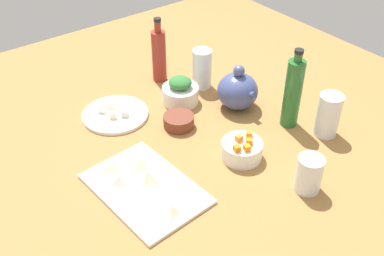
# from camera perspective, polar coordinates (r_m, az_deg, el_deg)

# --- Properties ---
(tabletop) EXTENTS (1.90, 1.90, 0.03)m
(tabletop) POSITION_cam_1_polar(r_m,az_deg,el_deg) (1.46, 0.00, -2.05)
(tabletop) COLOR olive
(tabletop) RESTS_ON ground
(cutting_board) EXTENTS (0.35, 0.25, 0.01)m
(cutting_board) POSITION_cam_1_polar(r_m,az_deg,el_deg) (1.29, -5.79, -7.44)
(cutting_board) COLOR white
(cutting_board) RESTS_ON tabletop
(plate_tofu) EXTENTS (0.22, 0.22, 0.01)m
(plate_tofu) POSITION_cam_1_polar(r_m,az_deg,el_deg) (1.57, -9.43, 1.66)
(plate_tofu) COLOR white
(plate_tofu) RESTS_ON tabletop
(bowl_greens) EXTENTS (0.13, 0.13, 0.06)m
(bowl_greens) POSITION_cam_1_polar(r_m,az_deg,el_deg) (1.61, -1.45, 4.14)
(bowl_greens) COLOR white
(bowl_greens) RESTS_ON tabletop
(bowl_carrots) EXTENTS (0.12, 0.12, 0.05)m
(bowl_carrots) POSITION_cam_1_polar(r_m,az_deg,el_deg) (1.38, 6.15, -2.71)
(bowl_carrots) COLOR white
(bowl_carrots) RESTS_ON tabletop
(bowl_small_side) EXTENTS (0.10, 0.10, 0.04)m
(bowl_small_side) POSITION_cam_1_polar(r_m,az_deg,el_deg) (1.50, -1.65, 0.86)
(bowl_small_side) COLOR brown
(bowl_small_side) RESTS_ON tabletop
(teapot) EXTENTS (0.16, 0.14, 0.16)m
(teapot) POSITION_cam_1_polar(r_m,az_deg,el_deg) (1.57, 5.66, 4.63)
(teapot) COLOR #414D83
(teapot) RESTS_ON tabletop
(bottle_0) EXTENTS (0.06, 0.06, 0.27)m
(bottle_0) POSITION_cam_1_polar(r_m,az_deg,el_deg) (1.49, 12.33, 4.29)
(bottle_0) COLOR #26662B
(bottle_0) RESTS_ON tabletop
(bottle_1) EXTENTS (0.05, 0.05, 0.25)m
(bottle_1) POSITION_cam_1_polar(r_m,az_deg,el_deg) (1.71, -4.10, 9.00)
(bottle_1) COLOR maroon
(bottle_1) RESTS_ON tabletop
(drinking_glass_0) EXTENTS (0.07, 0.07, 0.14)m
(drinking_glass_0) POSITION_cam_1_polar(r_m,az_deg,el_deg) (1.50, 16.46, 1.55)
(drinking_glass_0) COLOR white
(drinking_glass_0) RESTS_ON tabletop
(drinking_glass_1) EXTENTS (0.07, 0.07, 0.11)m
(drinking_glass_1) POSITION_cam_1_polar(r_m,az_deg,el_deg) (1.29, 14.23, -5.53)
(drinking_glass_1) COLOR white
(drinking_glass_1) RESTS_ON tabletop
(drinking_glass_2) EXTENTS (0.07, 0.07, 0.15)m
(drinking_glass_2) POSITION_cam_1_polar(r_m,az_deg,el_deg) (1.68, 1.24, 7.32)
(drinking_glass_2) COLOR white
(drinking_glass_2) RESTS_ON tabletop
(carrot_cube_0) EXTENTS (0.02, 0.02, 0.02)m
(carrot_cube_0) POSITION_cam_1_polar(r_m,az_deg,el_deg) (1.32, 5.57, -2.54)
(carrot_cube_0) COLOR orange
(carrot_cube_0) RESTS_ON bowl_carrots
(carrot_cube_1) EXTENTS (0.02, 0.02, 0.02)m
(carrot_cube_1) POSITION_cam_1_polar(r_m,az_deg,el_deg) (1.36, 5.81, -1.27)
(carrot_cube_1) COLOR orange
(carrot_cube_1) RESTS_ON bowl_carrots
(carrot_cube_2) EXTENTS (0.03, 0.03, 0.02)m
(carrot_cube_2) POSITION_cam_1_polar(r_m,az_deg,el_deg) (1.35, 7.07, -1.68)
(carrot_cube_2) COLOR orange
(carrot_cube_2) RESTS_ON bowl_carrots
(carrot_cube_3) EXTENTS (0.02, 0.02, 0.02)m
(carrot_cube_3) POSITION_cam_1_polar(r_m,az_deg,el_deg) (1.33, 6.79, -2.44)
(carrot_cube_3) COLOR orange
(carrot_cube_3) RESTS_ON bowl_carrots
(carrot_cube_4) EXTENTS (0.03, 0.03, 0.02)m
(carrot_cube_4) POSITION_cam_1_polar(r_m,az_deg,el_deg) (1.38, 7.07, -0.79)
(carrot_cube_4) COLOR orange
(carrot_cube_4) RESTS_ON bowl_carrots
(chopped_greens_mound) EXTENTS (0.11, 0.11, 0.04)m
(chopped_greens_mound) POSITION_cam_1_polar(r_m,az_deg,el_deg) (1.58, -1.47, 5.62)
(chopped_greens_mound) COLOR #317234
(chopped_greens_mound) RESTS_ON bowl_greens
(tofu_cube_0) EXTENTS (0.03, 0.03, 0.02)m
(tofu_cube_0) POSITION_cam_1_polar(r_m,az_deg,el_deg) (1.57, -8.78, 2.51)
(tofu_cube_0) COLOR white
(tofu_cube_0) RESTS_ON plate_tofu
(tofu_cube_1) EXTENTS (0.03, 0.03, 0.02)m
(tofu_cube_1) POSITION_cam_1_polar(r_m,az_deg,el_deg) (1.54, -9.77, 1.60)
(tofu_cube_1) COLOR #F9E3CD
(tofu_cube_1) RESTS_ON plate_tofu
(tofu_cube_2) EXTENTS (0.03, 0.03, 0.02)m
(tofu_cube_2) POSITION_cam_1_polar(r_m,az_deg,el_deg) (1.58, -11.00, 2.29)
(tofu_cube_2) COLOR white
(tofu_cube_2) RESTS_ON plate_tofu
(tofu_cube_3) EXTENTS (0.03, 0.03, 0.02)m
(tofu_cube_3) POSITION_cam_1_polar(r_m,az_deg,el_deg) (1.59, -9.97, 2.80)
(tofu_cube_3) COLOR #E7EECD
(tofu_cube_3) RESTS_ON plate_tofu
(tofu_cube_4) EXTENTS (0.03, 0.03, 0.02)m
(tofu_cube_4) POSITION_cam_1_polar(r_m,az_deg,el_deg) (1.54, -8.31, 1.85)
(tofu_cube_4) COLOR white
(tofu_cube_4) RESTS_ON plate_tofu
(dumpling_0) EXTENTS (0.05, 0.05, 0.03)m
(dumpling_0) POSITION_cam_1_polar(r_m,az_deg,el_deg) (1.29, -8.98, -6.36)
(dumpling_0) COLOR beige
(dumpling_0) RESTS_ON cutting_board
(dumpling_1) EXTENTS (0.07, 0.07, 0.03)m
(dumpling_1) POSITION_cam_1_polar(r_m,az_deg,el_deg) (1.34, -10.10, -4.50)
(dumpling_1) COLOR beige
(dumpling_1) RESTS_ON cutting_board
(dumpling_2) EXTENTS (0.06, 0.07, 0.03)m
(dumpling_2) POSITION_cam_1_polar(r_m,az_deg,el_deg) (1.34, -6.49, -4.34)
(dumpling_2) COLOR beige
(dumpling_2) RESTS_ON cutting_board
(dumpling_3) EXTENTS (0.06, 0.05, 0.03)m
(dumpling_3) POSITION_cam_1_polar(r_m,az_deg,el_deg) (1.20, -2.57, -9.98)
(dumpling_3) COLOR beige
(dumpling_3) RESTS_ON cutting_board
(dumpling_4) EXTENTS (0.08, 0.07, 0.03)m
(dumpling_4) POSITION_cam_1_polar(r_m,az_deg,el_deg) (1.29, -5.47, -5.89)
(dumpling_4) COLOR beige
(dumpling_4) RESTS_ON cutting_board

